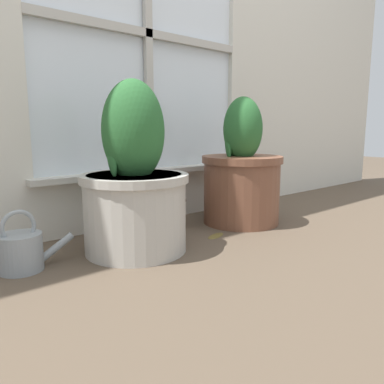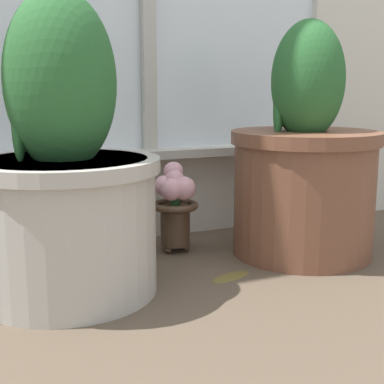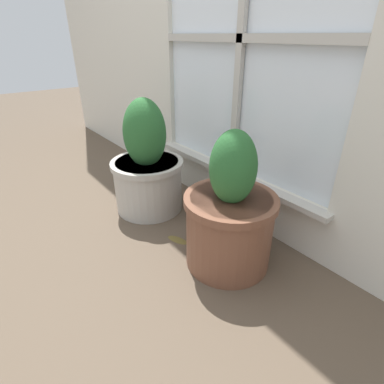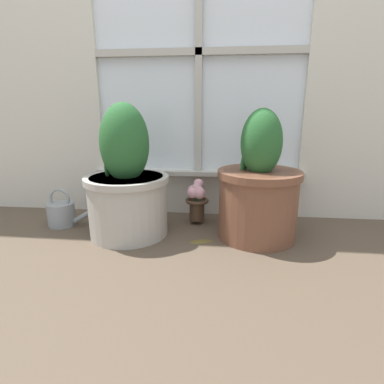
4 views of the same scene
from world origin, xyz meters
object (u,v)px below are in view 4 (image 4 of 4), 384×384
at_px(potted_plant_right, 258,191).
at_px(watering_can, 62,213).
at_px(potted_plant_left, 127,186).
at_px(flower_vase, 197,199).

bearing_deg(potted_plant_right, watering_can, 177.52).
distance_m(potted_plant_left, potted_plant_right, 0.60).
distance_m(potted_plant_left, flower_vase, 0.37).
xyz_separation_m(potted_plant_left, watering_can, (-0.38, 0.07, -0.17)).
bearing_deg(watering_can, potted_plant_left, -10.51).
height_order(potted_plant_left, watering_can, potted_plant_left).
bearing_deg(potted_plant_left, watering_can, 169.49).
distance_m(potted_plant_left, watering_can, 0.42).
relative_size(potted_plant_right, flower_vase, 2.50).
height_order(potted_plant_right, flower_vase, potted_plant_right).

